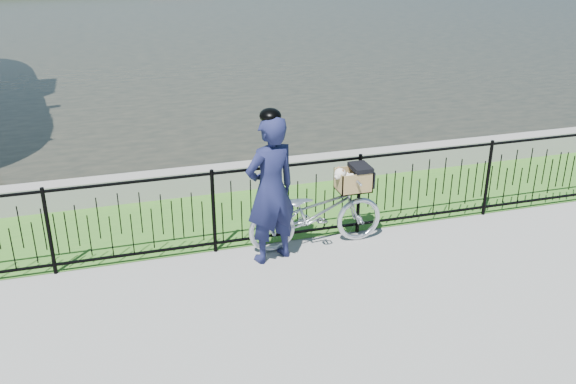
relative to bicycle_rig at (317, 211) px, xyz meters
name	(u,v)px	position (x,y,z in m)	size (l,w,h in m)	color
ground	(328,304)	(-0.33, -1.40, -0.49)	(120.00, 120.00, 0.00)	gray
grass_strip	(270,211)	(-0.33, 1.20, -0.49)	(60.00, 2.00, 0.01)	#396D22
quay_wall	(254,175)	(-0.33, 2.20, -0.29)	(60.00, 0.30, 0.40)	gray
fence	(288,203)	(-0.33, 0.20, 0.08)	(14.00, 0.06, 1.15)	black
bicycle_rig	(317,211)	(0.00, 0.00, 0.00)	(1.83, 0.64, 1.10)	silver
cyclist	(271,189)	(-0.67, -0.19, 0.48)	(0.80, 0.65, 1.98)	#171A3F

